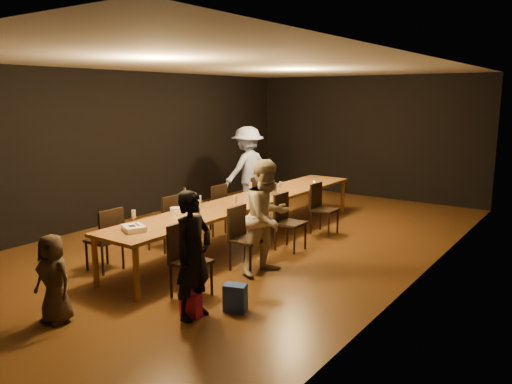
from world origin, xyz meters
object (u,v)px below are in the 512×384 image
Objects in this scene: woman_birthday at (193,255)px; chair_left_2 at (211,209)px; chair_left_0 at (104,239)px; chair_left_3 at (250,198)px; chair_right_3 at (325,209)px; champagne_bottle at (185,199)px; plate_stack at (176,211)px; chair_right_0 at (191,261)px; woman_tan at (267,217)px; chair_right_1 at (247,239)px; birthday_cake at (134,228)px; chair_right_2 at (291,222)px; man_blue at (248,169)px; chair_left_1 at (164,222)px; table at (249,202)px; ice_bucket at (272,189)px; child at (53,279)px.

chair_left_2 is at bearing 37.56° from woman_birthday.
chair_left_0 is 1.00× the size of chair_left_3.
chair_right_3 and chair_left_0 have the same top height.
woman_birthday is 4.06× the size of champagne_bottle.
woman_birthday reaches higher than plate_stack.
chair_right_3 is 2.08m from chair_left_2.
chair_right_0 is 1.00× the size of chair_left_2.
woman_tan is 1.46m from champagne_bottle.
chair_right_1 is 1.64m from birthday_cake.
chair_right_1 is 1.20m from chair_right_2.
champagne_bottle is at bearing 29.96° from man_blue.
chair_left_1 is at bearing -90.00° from chair_right_1.
woman_tan reaches higher than table.
chair_right_1 is 1.00× the size of chair_left_3.
birthday_cake is 2.19× the size of plate_stack.
champagne_bottle is (-0.27, 1.27, 0.15)m from birthday_cake.
ice_bucket is (-0.77, 3.01, 0.39)m from chair_right_0.
plate_stack is at bearing -35.68° from chair_right_2.
man_blue is at bearing 109.35° from champagne_bottle.
chair_left_0 is 1.00× the size of chair_left_2.
ice_bucket reaches higher than chair_left_0.
chair_right_0 and chair_right_3 have the same top height.
man_blue is 4.70× the size of birthday_cake.
woman_tan is 1.45m from plate_stack.
chair_right_3 is at bearing -25.28° from chair_left_0.
chair_left_2 is (0.00, 2.40, 0.00)m from chair_left_0.
man_blue reaches higher than child.
plate_stack is at bearing 125.38° from birthday_cake.
birthday_cake is (-0.88, -1.34, 0.32)m from chair_right_1.
chair_left_2 is 0.91× the size of child.
plate_stack is (0.60, -0.33, 0.34)m from chair_left_1.
chair_right_0 and chair_left_3 have the same top height.
man_blue is 8.97× the size of ice_bucket.
table is 16.46× the size of champagne_bottle.
woman_tan is at bearing 15.71° from plate_stack.
chair_right_1 is 2.08m from chair_left_0.
child reaches higher than chair_left_2.
chair_right_3 is (0.00, 1.20, 0.00)m from chair_right_2.
woman_tan reaches higher than chair_left_0.
chair_right_1 is 1.00× the size of chair_left_1.
birthday_cake is at bearing 78.26° from woman_birthday.
chair_left_0 is at bearing -107.09° from ice_bucket.
woman_birthday is (0.43, -1.63, 0.28)m from chair_right_1.
chair_right_0 is 2.40m from chair_right_2.
chair_right_3 is 2.36× the size of birthday_cake.
chair_left_2 is at bearing 71.51° from woman_tan.
woman_tan is (-0.13, 1.69, 0.08)m from woman_birthday.
man_blue is 1.83× the size of child.
chair_right_3 is at bearing 18.37° from woman_tan.
woman_birthday reaches higher than champagne_bottle.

